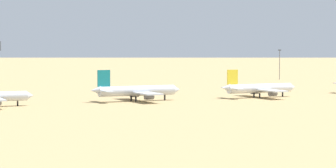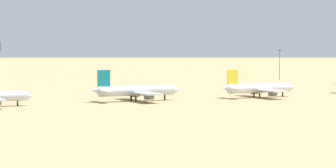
{
  "view_description": "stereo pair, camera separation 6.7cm",
  "coord_description": "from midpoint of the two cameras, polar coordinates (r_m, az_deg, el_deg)",
  "views": [
    {
      "loc": [
        -128.82,
        -263.16,
        22.62
      ],
      "look_at": [
        14.44,
        1.05,
        6.0
      ],
      "focal_mm": 86.43,
      "sensor_mm": 36.0,
      "label": 1
    },
    {
      "loc": [
        -128.76,
        -263.19,
        22.62
      ],
      "look_at": [
        14.44,
        1.05,
        6.0
      ],
      "focal_mm": 86.43,
      "sensor_mm": 36.0,
      "label": 2
    }
  ],
  "objects": [
    {
      "name": "ground",
      "position": [
        293.87,
        -2.38,
        -1.25
      ],
      "size": [
        4000.0,
        4000.0,
        0.0
      ],
      "primitive_type": "plane",
      "color": "tan"
    },
    {
      "name": "parked_jet_yellow_5",
      "position": [
        315.32,
        6.43,
        -0.31
      ],
      "size": [
        33.57,
        28.21,
        11.1
      ],
      "rotation": [
        0.0,
        0.0,
        -0.05
      ],
      "color": "silver",
      "rests_on": "ground"
    },
    {
      "name": "light_pole_west",
      "position": [
        459.17,
        7.87,
        1.52
      ],
      "size": [
        1.8,
        0.5,
        16.87
      ],
      "color": "#59595E",
      "rests_on": "ground"
    },
    {
      "name": "parked_jet_teal_4",
      "position": [
        295.3,
        -2.27,
        -0.49
      ],
      "size": [
        35.36,
        29.77,
        11.68
      ],
      "rotation": [
        0.0,
        0.0,
        -0.06
      ],
      "color": "silver",
      "rests_on": "ground"
    },
    {
      "name": "ridge_east",
      "position": [
        1321.73,
        -10.75,
        4.06
      ],
      "size": [
        327.19,
        322.46,
        89.3
      ],
      "primitive_type": "pyramid",
      "rotation": [
        0.0,
        0.0,
        0.01
      ],
      "color": "slate",
      "rests_on": "ground"
    },
    {
      "name": "ridge_far_east",
      "position": [
        1362.57,
        0.84,
        4.94
      ],
      "size": [
        415.11,
        310.77,
        129.7
      ],
      "primitive_type": "pyramid",
      "rotation": [
        0.0,
        0.0,
        -0.18
      ],
      "color": "slate",
      "rests_on": "ground"
    }
  ]
}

